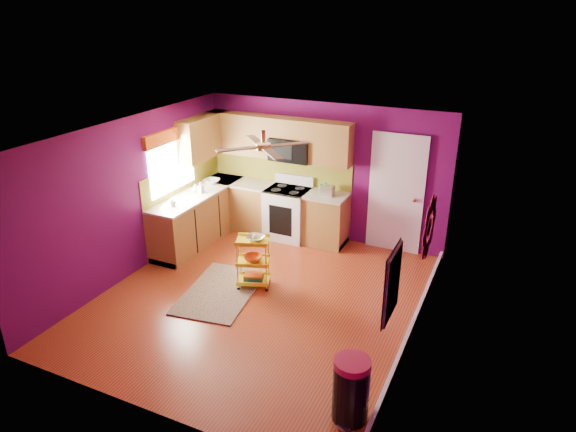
% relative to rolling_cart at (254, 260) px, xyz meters
% --- Properties ---
extents(ground, '(5.00, 5.00, 0.00)m').
position_rel_rolling_cart_xyz_m(ground, '(0.26, -0.30, -0.45)').
color(ground, maroon).
rests_on(ground, ground).
extents(room_envelope, '(4.54, 5.04, 2.52)m').
position_rel_rolling_cart_xyz_m(room_envelope, '(0.29, -0.30, 1.18)').
color(room_envelope, '#590A4D').
rests_on(room_envelope, ground).
extents(lower_cabinets, '(2.81, 2.31, 0.94)m').
position_rel_rolling_cart_xyz_m(lower_cabinets, '(-1.09, 1.52, -0.02)').
color(lower_cabinets, brown).
rests_on(lower_cabinets, ground).
extents(electric_range, '(0.76, 0.66, 1.13)m').
position_rel_rolling_cart_xyz_m(electric_range, '(-0.29, 1.87, 0.03)').
color(electric_range, white).
rests_on(electric_range, ground).
extents(upper_cabinetry, '(2.80, 2.30, 1.26)m').
position_rel_rolling_cart_xyz_m(upper_cabinetry, '(-0.98, 1.87, 1.35)').
color(upper_cabinetry, brown).
rests_on(upper_cabinetry, ground).
extents(left_window, '(0.08, 1.35, 1.08)m').
position_rel_rolling_cart_xyz_m(left_window, '(-1.96, 0.75, 1.28)').
color(left_window, white).
rests_on(left_window, ground).
extents(panel_door, '(0.95, 0.11, 2.15)m').
position_rel_rolling_cart_xyz_m(panel_door, '(1.61, 2.17, 0.57)').
color(panel_door, white).
rests_on(panel_door, ground).
extents(right_wall_art, '(0.04, 2.74, 1.04)m').
position_rel_rolling_cart_xyz_m(right_wall_art, '(2.49, -0.64, 0.99)').
color(right_wall_art, black).
rests_on(right_wall_art, ground).
extents(ceiling_fan, '(1.01, 1.01, 0.26)m').
position_rel_rolling_cart_xyz_m(ceiling_fan, '(0.26, -0.10, 1.84)').
color(ceiling_fan, '#BF8C3F').
rests_on(ceiling_fan, ground).
extents(shag_rug, '(1.20, 1.73, 0.02)m').
position_rel_rolling_cart_xyz_m(shag_rug, '(-0.38, -0.38, -0.44)').
color(shag_rug, black).
rests_on(shag_rug, ground).
extents(rolling_cart, '(0.58, 0.50, 0.88)m').
position_rel_rolling_cart_xyz_m(rolling_cart, '(0.00, 0.00, 0.00)').
color(rolling_cart, yellow).
rests_on(rolling_cart, ground).
extents(trash_can, '(0.48, 0.48, 0.74)m').
position_rel_rolling_cart_xyz_m(trash_can, '(2.22, -1.98, -0.09)').
color(trash_can, black).
rests_on(trash_can, ground).
extents(teal_kettle, '(0.18, 0.18, 0.21)m').
position_rel_rolling_cart_xyz_m(teal_kettle, '(0.40, 1.94, 0.57)').
color(teal_kettle, '#139284').
rests_on(teal_kettle, lower_cabinets).
extents(toaster, '(0.22, 0.15, 0.18)m').
position_rel_rolling_cart_xyz_m(toaster, '(0.47, 1.88, 0.58)').
color(toaster, beige).
rests_on(toaster, lower_cabinets).
extents(soap_bottle_a, '(0.09, 0.09, 0.20)m').
position_rel_rolling_cart_xyz_m(soap_bottle_a, '(-1.62, 1.05, 0.59)').
color(soap_bottle_a, '#EA3F72').
rests_on(soap_bottle_a, lower_cabinets).
extents(soap_bottle_b, '(0.12, 0.12, 0.15)m').
position_rel_rolling_cart_xyz_m(soap_bottle_b, '(-1.73, 1.05, 0.56)').
color(soap_bottle_b, white).
rests_on(soap_bottle_b, lower_cabinets).
extents(counter_dish, '(0.29, 0.29, 0.07)m').
position_rel_rolling_cart_xyz_m(counter_dish, '(-1.73, 1.59, 0.52)').
color(counter_dish, white).
rests_on(counter_dish, lower_cabinets).
extents(counter_cup, '(0.11, 0.11, 0.09)m').
position_rel_rolling_cart_xyz_m(counter_cup, '(-1.69, 0.33, 0.53)').
color(counter_cup, white).
rests_on(counter_cup, lower_cabinets).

